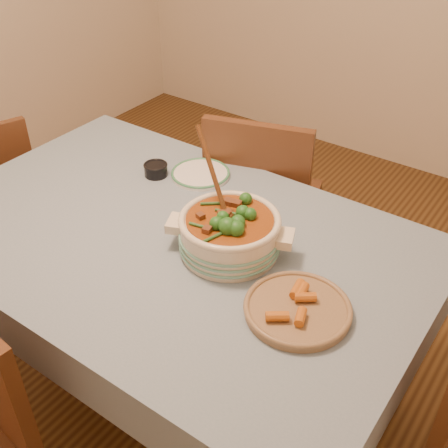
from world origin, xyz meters
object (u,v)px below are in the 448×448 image
object	(u,v)px
white_plate	(200,174)
stew_casserole	(230,230)
dining_table	(171,257)
fried_plate	(298,308)
condiment_bowl	(156,169)
chair_far	(261,199)

from	to	relation	value
white_plate	stew_casserole	bearing A→B (deg)	-41.43
dining_table	white_plate	xyz separation A→B (m)	(-0.14, 0.36, 0.10)
dining_table	white_plate	world-z (taller)	white_plate
dining_table	fried_plate	bearing A→B (deg)	-7.62
white_plate	fried_plate	size ratio (longest dim) A/B	0.71
fried_plate	condiment_bowl	bearing A→B (deg)	157.40
fried_plate	stew_casserole	bearing A→B (deg)	159.33
stew_casserole	dining_table	bearing A→B (deg)	-167.13
stew_casserole	chair_far	size ratio (longest dim) A/B	0.43
dining_table	condiment_bowl	bearing A→B (deg)	137.11
stew_casserole	condiment_bowl	distance (m)	0.55
white_plate	chair_far	bearing A→B (deg)	71.55
white_plate	fried_plate	bearing A→B (deg)	-32.86
fried_plate	chair_far	distance (m)	0.95
white_plate	fried_plate	distance (m)	0.79
dining_table	white_plate	size ratio (longest dim) A/B	7.29
stew_casserole	fried_plate	size ratio (longest dim) A/B	1.24
condiment_bowl	fried_plate	bearing A→B (deg)	-22.60
white_plate	fried_plate	world-z (taller)	fried_plate
stew_casserole	condiment_bowl	world-z (taller)	stew_casserole
dining_table	white_plate	distance (m)	0.40
dining_table	fried_plate	size ratio (longest dim) A/B	5.20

